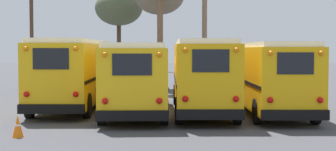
{
  "coord_description": "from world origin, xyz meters",
  "views": [
    {
      "loc": [
        -0.85,
        -23.66,
        2.81
      ],
      "look_at": [
        0.0,
        -0.57,
        1.62
      ],
      "focal_mm": 55.0,
      "sensor_mm": 36.0,
      "label": 1
    }
  ],
  "objects_px": {
    "school_bus_2": "(202,73)",
    "bare_tree_0": "(119,8)",
    "school_bus_0": "(75,71)",
    "school_bus_1": "(135,75)",
    "school_bus_3": "(268,75)",
    "traffic_cone": "(18,126)",
    "utility_pole": "(205,27)"
  },
  "relations": [
    {
      "from": "utility_pole",
      "to": "traffic_cone",
      "type": "relative_size",
      "value": 11.93
    },
    {
      "from": "school_bus_1",
      "to": "school_bus_2",
      "type": "relative_size",
      "value": 1.01
    },
    {
      "from": "school_bus_0",
      "to": "bare_tree_0",
      "type": "height_order",
      "value": "bare_tree_0"
    },
    {
      "from": "school_bus_0",
      "to": "utility_pole",
      "type": "height_order",
      "value": "utility_pole"
    },
    {
      "from": "school_bus_0",
      "to": "school_bus_3",
      "type": "distance_m",
      "value": 9.15
    },
    {
      "from": "school_bus_2",
      "to": "bare_tree_0",
      "type": "height_order",
      "value": "bare_tree_0"
    },
    {
      "from": "school_bus_2",
      "to": "bare_tree_0",
      "type": "xyz_separation_m",
      "value": [
        -4.71,
        18.41,
        4.27
      ]
    },
    {
      "from": "school_bus_2",
      "to": "bare_tree_0",
      "type": "distance_m",
      "value": 19.48
    },
    {
      "from": "school_bus_1",
      "to": "traffic_cone",
      "type": "relative_size",
      "value": 13.99
    },
    {
      "from": "school_bus_1",
      "to": "school_bus_3",
      "type": "distance_m",
      "value": 5.91
    },
    {
      "from": "school_bus_0",
      "to": "bare_tree_0",
      "type": "xyz_separation_m",
      "value": [
        1.2,
        16.09,
        4.24
      ]
    },
    {
      "from": "school_bus_1",
      "to": "utility_pole",
      "type": "relative_size",
      "value": 1.17
    },
    {
      "from": "school_bus_2",
      "to": "traffic_cone",
      "type": "relative_size",
      "value": 13.82
    },
    {
      "from": "school_bus_3",
      "to": "traffic_cone",
      "type": "distance_m",
      "value": 11.35
    },
    {
      "from": "school_bus_2",
      "to": "bare_tree_0",
      "type": "bearing_deg",
      "value": 104.35
    },
    {
      "from": "school_bus_0",
      "to": "utility_pole",
      "type": "bearing_deg",
      "value": 54.25
    },
    {
      "from": "utility_pole",
      "to": "traffic_cone",
      "type": "bearing_deg",
      "value": -113.15
    },
    {
      "from": "school_bus_3",
      "to": "bare_tree_0",
      "type": "xyz_separation_m",
      "value": [
        -7.67,
        18.37,
        4.33
      ]
    },
    {
      "from": "school_bus_3",
      "to": "utility_pole",
      "type": "xyz_separation_m",
      "value": [
        -1.5,
        12.51,
        2.64
      ]
    },
    {
      "from": "school_bus_0",
      "to": "bare_tree_0",
      "type": "bearing_deg",
      "value": 85.74
    },
    {
      "from": "school_bus_1",
      "to": "bare_tree_0",
      "type": "bearing_deg",
      "value": 95.45
    },
    {
      "from": "school_bus_3",
      "to": "traffic_cone",
      "type": "bearing_deg",
      "value": -147.12
    },
    {
      "from": "utility_pole",
      "to": "bare_tree_0",
      "type": "height_order",
      "value": "utility_pole"
    },
    {
      "from": "school_bus_2",
      "to": "school_bus_3",
      "type": "distance_m",
      "value": 2.96
    },
    {
      "from": "utility_pole",
      "to": "traffic_cone",
      "type": "xyz_separation_m",
      "value": [
        -7.97,
        -18.63,
        -3.96
      ]
    },
    {
      "from": "school_bus_1",
      "to": "school_bus_3",
      "type": "height_order",
      "value": "school_bus_3"
    },
    {
      "from": "school_bus_0",
      "to": "school_bus_2",
      "type": "distance_m",
      "value": 6.35
    },
    {
      "from": "school_bus_3",
      "to": "utility_pole",
      "type": "bearing_deg",
      "value": 96.82
    },
    {
      "from": "utility_pole",
      "to": "school_bus_1",
      "type": "bearing_deg",
      "value": -109.34
    },
    {
      "from": "utility_pole",
      "to": "traffic_cone",
      "type": "height_order",
      "value": "utility_pole"
    },
    {
      "from": "bare_tree_0",
      "to": "utility_pole",
      "type": "bearing_deg",
      "value": -43.5
    },
    {
      "from": "school_bus_0",
      "to": "school_bus_1",
      "type": "xyz_separation_m",
      "value": [
        2.96,
        -2.33,
        -0.11
      ]
    }
  ]
}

